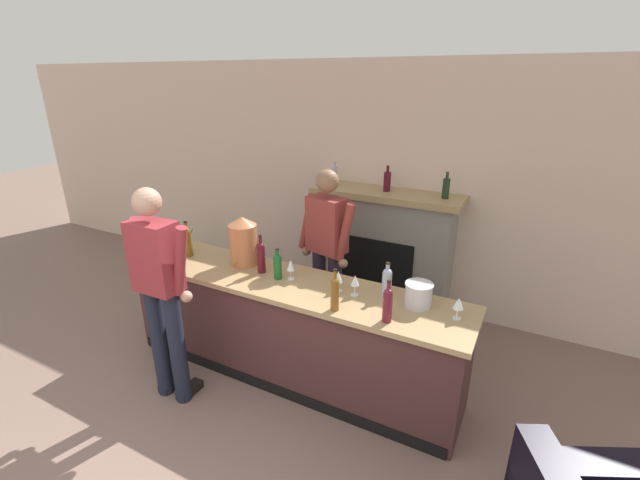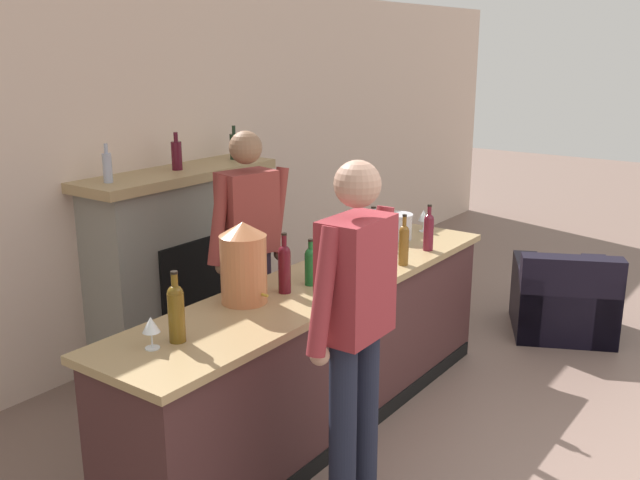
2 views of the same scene
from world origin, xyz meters
name	(u,v)px [view 1 (image 1 of 2)]	position (x,y,z in m)	size (l,w,h in m)	color
wall_back_panel	(376,187)	(0.00, 3.95, 1.38)	(12.00, 0.07, 2.75)	beige
bar_counter	(289,329)	(-0.09, 2.14, 0.47)	(3.11, 0.67, 0.94)	#452626
fireplace_stone	(384,251)	(0.22, 3.69, 0.72)	(1.63, 0.52, 1.69)	gray
potted_plant_corner	(182,258)	(-2.43, 3.19, 0.28)	(0.37, 0.41, 0.72)	#915C39
person_customer	(160,289)	(-0.80, 1.43, 1.02)	(0.66, 0.31, 1.83)	#1B1F30
person_bartender	(327,252)	(-0.03, 2.76, 0.99)	(0.65, 0.37, 1.79)	#2D202F
copper_dispenser	(243,241)	(-0.63, 2.27, 1.17)	(0.26, 0.30, 0.45)	#B66F44
ice_bucket_steel	(418,295)	(1.00, 2.24, 1.04)	(0.21, 0.21, 0.19)	silver
wine_bottle_port_short	(335,292)	(0.48, 1.90, 1.09)	(0.06, 0.06, 0.33)	brown
wine_bottle_rose_blush	(388,303)	(0.87, 1.93, 1.08)	(0.07, 0.07, 0.32)	maroon
wine_bottle_chardonnay_pale	(261,256)	(-0.38, 2.19, 1.10)	(0.07, 0.07, 0.35)	#4F101B
wine_bottle_riesling_slim	(387,281)	(0.74, 2.29, 1.07)	(0.08, 0.08, 0.28)	#9DA9C1
wine_bottle_merlot_tall	(278,265)	(-0.18, 2.15, 1.07)	(0.07, 0.07, 0.28)	#185724
wine_bottle_burgundy_dark	(187,241)	(-1.22, 2.16, 1.10)	(0.08, 0.08, 0.35)	brown
wine_glass_back_row	(338,277)	(0.37, 2.18, 1.06)	(0.07, 0.07, 0.17)	silver
wine_glass_near_bucket	(458,304)	(1.30, 2.20, 1.06)	(0.08, 0.08, 0.17)	silver
wine_glass_front_right	(181,241)	(-1.34, 2.20, 1.06)	(0.08, 0.08, 0.16)	silver
wine_glass_mid_counter	(355,281)	(0.52, 2.18, 1.06)	(0.07, 0.07, 0.17)	silver
wine_glass_front_left	(291,266)	(-0.08, 2.19, 1.06)	(0.07, 0.07, 0.17)	silver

